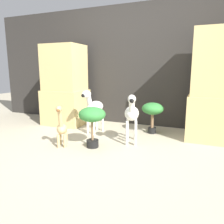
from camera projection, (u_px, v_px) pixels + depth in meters
name	position (u px, v px, depth m)	size (l,w,h in m)	color
ground_plane	(100.00, 155.00, 2.69)	(14.00, 14.00, 0.00)	#B2A88E
wall_back	(139.00, 66.00, 4.03)	(6.40, 0.08, 2.20)	#2D2B28
rock_pillar_left	(65.00, 87.00, 4.12)	(0.76, 0.61, 1.48)	#D1B775
rock_pillar_right	(217.00, 88.00, 3.14)	(0.76, 0.61, 1.60)	#D1B775
zebra_right	(132.00, 113.00, 3.04)	(0.30, 0.53, 0.72)	white
zebra_left	(94.00, 107.00, 3.56)	(0.25, 0.53, 0.72)	white
giraffe_figurine	(61.00, 127.00, 2.93)	(0.26, 0.37, 0.59)	tan
potted_palm_front	(153.00, 110.00, 3.55)	(0.35, 0.35, 0.51)	black
potted_palm_back	(92.00, 117.00, 2.89)	(0.36, 0.36, 0.55)	black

